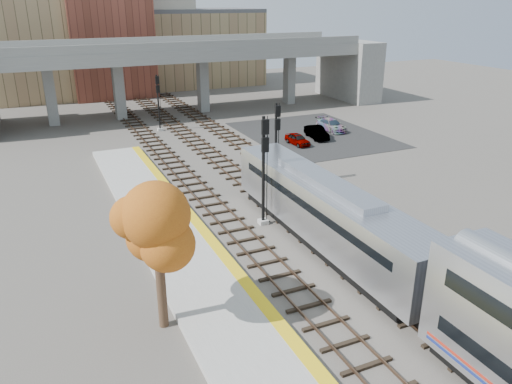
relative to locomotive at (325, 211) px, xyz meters
name	(u,v)px	position (x,y,z in m)	size (l,w,h in m)	color
ground	(352,284)	(-1.00, -4.52, -2.28)	(160.00, 160.00, 0.00)	#47423D
platform	(225,314)	(-8.25, -4.52, -2.10)	(4.50, 60.00, 0.35)	#9E9E99
yellow_strip	(261,301)	(-6.35, -4.52, -1.92)	(0.70, 60.00, 0.01)	yellow
tracks	(267,200)	(-0.07, 7.98, -2.20)	(10.70, 95.00, 0.25)	black
overpass	(187,68)	(3.92, 40.48, 3.53)	(54.00, 12.00, 9.50)	slate
buildings_far	(125,40)	(0.26, 62.05, 5.60)	(43.00, 21.00, 20.60)	#9C855B
parking_lot	(312,134)	(13.00, 23.48, -2.26)	(14.00, 18.00, 0.04)	black
locomotive	(325,211)	(0.00, 0.00, 0.00)	(3.02, 19.05, 4.10)	#A8AAB2
signal_mast_near	(264,172)	(-2.10, 4.27, 1.45)	(0.60, 0.64, 7.39)	#9E9E99
signal_mast_mid	(276,147)	(2.00, 10.66, 1.00)	(0.60, 0.64, 6.73)	#9E9E99
signal_mast_far	(159,105)	(-2.10, 32.19, 0.74)	(0.60, 0.64, 6.36)	#9E9E99
tree	(156,226)	(-11.10, -3.95, 2.83)	(3.60, 3.60, 6.88)	#382619
car_a	(298,139)	(9.43, 20.47, -1.66)	(1.37, 3.40, 1.16)	#99999E
car_b	(317,132)	(12.50, 21.77, -1.57)	(1.42, 4.07, 1.34)	#99999E
car_c	(331,125)	(15.82, 24.04, -1.58)	(1.83, 4.51, 1.31)	#99999E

